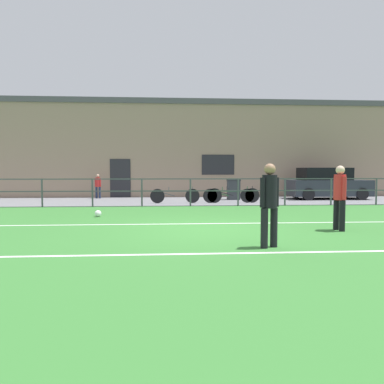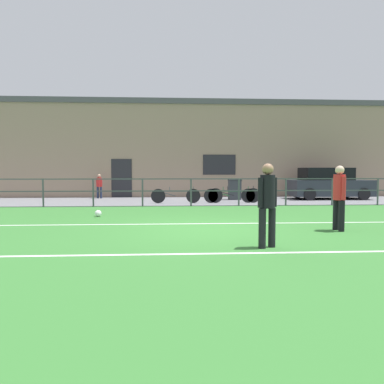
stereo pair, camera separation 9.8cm
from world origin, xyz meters
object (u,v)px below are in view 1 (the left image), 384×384
Objects in this scene: spectator_child at (98,185)px; trash_bin_0 at (234,189)px; bicycle_parked_2 at (233,195)px; player_goalkeeper at (269,200)px; soccer_ball_match at (98,214)px; player_striker at (340,194)px; parked_car_red at (327,184)px; bicycle_parked_0 at (229,195)px; bicycle_parked_1 at (175,196)px.

trash_bin_0 is at bearing -171.68° from spectator_child.
bicycle_parked_2 is at bearing 173.83° from spectator_child.
soccer_ball_match is at bearing -75.73° from player_goalkeeper.
player_striker is 0.67× the size of bicycle_parked_2.
bicycle_parked_2 is at bearing -121.99° from player_goalkeeper.
bicycle_parked_2 is at bearing 41.14° from soccer_ball_match.
spectator_child is 0.53× the size of bicycle_parked_2.
bicycle_parked_2 reaches higher than soccer_ball_match.
bicycle_parked_2 is (5.18, 4.53, 0.26)m from soccer_ball_match.
spectator_child is 11.86m from parked_car_red.
bicycle_parked_2 is (-5.21, -1.97, -0.41)m from parked_car_red.
spectator_child is 1.25× the size of trash_bin_0.
spectator_child is at bearing 154.02° from bicycle_parked_0.
soccer_ball_match is 5.20m from bicycle_parked_1.
player_goalkeeper reaches higher than bicycle_parked_0.
spectator_child reaches higher than bicycle_parked_2.
bicycle_parked_2 is (-1.24, 7.62, -0.54)m from player_striker.
trash_bin_0 is at bearing 72.95° from bicycle_parked_0.
bicycle_parked_1 is at bearing -148.92° from trash_bin_0.
parked_car_red reaches higher than bicycle_parked_0.
player_goalkeeper is 9.51m from bicycle_parked_0.
soccer_ball_match is at bearing -137.66° from bicycle_parked_0.
player_striker is 1.26× the size of spectator_child.
bicycle_parked_0 is at bearing -179.23° from player_striker.
spectator_child is 7.30m from bicycle_parked_2.
player_goalkeeper is at bearing 132.95° from spectator_child.
bicycle_parked_0 and bicycle_parked_1 have the same top height.
spectator_child is at bearing -91.90° from player_goalkeeper.
soccer_ball_match is 0.05× the size of parked_car_red.
parked_car_red is at bearing 2.09° from trash_bin_0.
player_goalkeeper is 1.59× the size of trash_bin_0.
player_goalkeeper is 7.59× the size of soccer_ball_match.
bicycle_parked_2 is at bearing -159.27° from parked_car_red.
trash_bin_0 is (2.97, 1.79, 0.18)m from bicycle_parked_1.
trash_bin_0 is (-0.90, 9.41, -0.37)m from player_striker.
parked_car_red is (11.80, -1.14, 0.04)m from spectator_child.
spectator_child reaches higher than trash_bin_0.
player_striker reaches higher than bicycle_parked_1.
parked_car_red reaches higher than player_goalkeeper.
bicycle_parked_2 reaches higher than bicycle_parked_0.
parked_car_red is 1.82× the size of bicycle_parked_1.
player_striker is 10.38m from parked_car_red.
player_striker is 13.29m from spectator_child.
bicycle_parked_1 is at bearing 180.00° from bicycle_parked_0.
player_striker is 8.57m from bicycle_parked_1.
soccer_ball_match is (-4.15, 4.94, -0.81)m from player_goalkeeper.
parked_car_red is 5.78m from bicycle_parked_0.
player_goalkeeper is at bearing -96.22° from bicycle_parked_2.
parked_car_red is (3.97, 9.59, -0.13)m from player_striker.
parked_car_red is at bearing -144.39° from player_goalkeeper.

